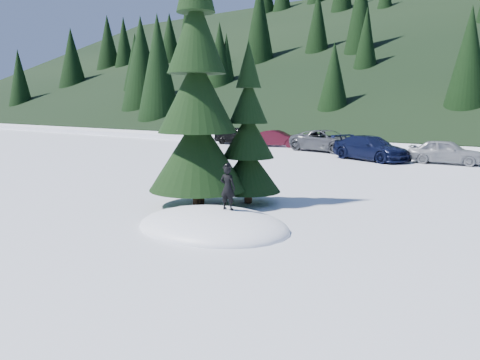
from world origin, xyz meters
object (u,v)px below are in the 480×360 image
Objects in this scene: spruce_short at (248,141)px; car_3 at (371,148)px; child_skier at (228,188)px; car_2 at (327,141)px; spruce_tall at (197,104)px; car_1 at (277,139)px; car_0 at (238,135)px; car_4 at (446,152)px.

spruce_short reaches higher than car_3.
child_skier reaches higher than car_2.
spruce_short is at bearing 54.46° from spruce_tall.
car_2 is at bearing 105.25° from spruce_tall.
car_2 reaches higher than car_1.
child_skier reaches higher than car_3.
spruce_short is at bearing -137.25° from car_0.
child_skier is (2.44, -1.46, -2.24)m from spruce_tall.
car_4 is (3.44, 16.85, -2.63)m from spruce_tall.
spruce_tall is 2.13× the size of car_4.
car_3 is at bearing -113.53° from car_2.
car_0 is at bearing 124.90° from spruce_tall.
car_0 is 14.01m from car_3.
car_2 is (8.80, -0.98, 0.01)m from car_0.
child_skier is 0.31× the size of car_1.
car_4 is at bearing -93.23° from car_2.
car_0 is 8.86m from car_2.
spruce_tall is at bearing -141.13° from car_0.
car_0 is 0.80× the size of car_2.
car_3 is (9.55, -4.36, 0.08)m from car_1.
car_0 is 1.10× the size of car_4.
spruce_short is 14.66m from car_3.
car_2 is 1.37× the size of car_4.
car_1 is 0.98× the size of car_4.
car_1 is 10.50m from car_3.
car_1 is at bearing 120.66° from spruce_short.
car_2 is (-6.20, 17.70, -1.33)m from spruce_short.
car_2 is at bearing -119.97° from car_1.
car_0 is (-15.01, 18.68, -1.35)m from spruce_short.
spruce_tall is 19.96m from car_2.
car_3 is at bearing -103.34° from car_0.
car_0 is (-14.01, 20.08, -2.56)m from spruce_tall.
car_0 is 0.88× the size of car_3.
spruce_tall is 16.13m from car_3.
car_1 is 5.12m from car_2.
child_skier is 25.13m from car_1.
spruce_short is 3.36m from child_skier.
car_4 is at bearing 81.03° from spruce_short.
car_1 is (3.82, 0.19, -0.11)m from car_0.
car_1 is at bearing 116.68° from spruce_tall.
car_1 is at bearing -70.57° from child_skier.
child_skier is at bearing -150.61° from car_3.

